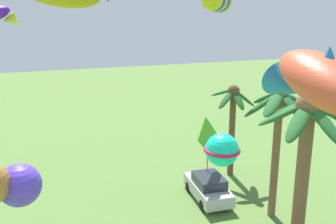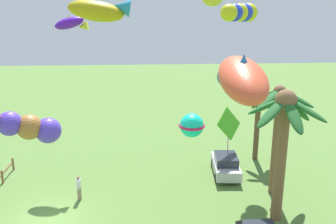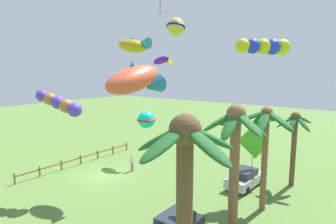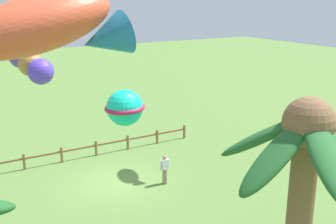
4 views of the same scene
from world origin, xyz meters
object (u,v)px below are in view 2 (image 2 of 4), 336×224
at_px(palm_tree_1, 283,128).
at_px(kite_diamond_4, 229,125).
at_px(parked_car_1, 226,165).
at_px(kite_fish_7, 100,10).
at_px(kite_fish_3, 71,23).
at_px(palm_tree_3, 278,111).
at_px(kite_tube_8, 240,13).
at_px(kite_tube_2, 15,125).
at_px(kite_fish_6, 241,79).
at_px(spectator_0, 79,188).
at_px(kite_ball_5, 192,125).
at_px(palm_tree_2, 258,105).

relative_size(palm_tree_1, kite_diamond_4, 2.09).
height_order(parked_car_1, kite_fish_7, kite_fish_7).
height_order(parked_car_1, kite_fish_3, kite_fish_3).
distance_m(palm_tree_3, kite_tube_8, 7.16).
relative_size(kite_tube_2, kite_diamond_4, 1.04).
bearing_deg(kite_fish_3, kite_diamond_4, 79.82).
distance_m(palm_tree_1, kite_diamond_4, 7.03).
bearing_deg(kite_tube_8, palm_tree_3, 22.57).
relative_size(parked_car_1, kite_fish_3, 1.64).
bearing_deg(kite_tube_2, kite_fish_6, 83.18).
bearing_deg(palm_tree_1, kite_tube_2, -74.73).
height_order(palm_tree_1, kite_fish_7, kite_fish_7).
distance_m(kite_tube_2, kite_fish_3, 12.56).
relative_size(parked_car_1, spectator_0, 2.53).
relative_size(spectator_0, kite_fish_7, 0.49).
height_order(parked_car_1, kite_ball_5, kite_ball_5).
height_order(kite_tube_2, kite_tube_8, kite_tube_8).
relative_size(kite_tube_2, kite_ball_5, 2.71).
height_order(palm_tree_1, palm_tree_2, palm_tree_1).
relative_size(kite_fish_3, kite_fish_7, 0.75).
xyz_separation_m(spectator_0, kite_fish_7, (1.51, 1.97, 10.59)).
xyz_separation_m(kite_fish_3, kite_tube_8, (1.66, 11.47, 0.73)).
bearing_deg(palm_tree_3, kite_ball_5, -49.82).
height_order(kite_fish_3, kite_fish_7, kite_fish_7).
bearing_deg(kite_fish_3, kite_tube_8, 81.75).
bearing_deg(kite_ball_5, kite_fish_7, -128.62).
bearing_deg(palm_tree_3, kite_fish_6, -30.74).
distance_m(palm_tree_1, kite_tube_2, 13.12).
distance_m(palm_tree_1, kite_fish_6, 6.76).
xyz_separation_m(palm_tree_2, kite_ball_5, (10.56, -6.53, 1.87)).
distance_m(kite_fish_6, kite_tube_8, 12.02).
relative_size(palm_tree_2, palm_tree_3, 0.87).
height_order(palm_tree_1, palm_tree_3, palm_tree_1).
bearing_deg(palm_tree_3, spectator_0, -89.56).
xyz_separation_m(palm_tree_3, kite_tube_2, (6.46, -13.39, 1.49)).
bearing_deg(kite_tube_8, kite_fish_6, -13.96).
height_order(kite_diamond_4, kite_ball_5, kite_ball_5).
xyz_separation_m(palm_tree_2, kite_tube_2, (11.96, -13.94, 2.51)).
relative_size(palm_tree_3, kite_ball_5, 5.14).
relative_size(kite_diamond_4, kite_fish_7, 1.10).
bearing_deg(palm_tree_3, palm_tree_1, -15.21).
xyz_separation_m(palm_tree_2, parked_car_1, (2.65, -2.96, -3.69)).
bearing_deg(palm_tree_2, kite_ball_5, -31.74).
xyz_separation_m(palm_tree_2, spectator_0, (5.60, -12.82, -3.63)).
relative_size(parked_car_1, kite_fish_6, 0.99).
distance_m(parked_car_1, spectator_0, 10.29).
xyz_separation_m(palm_tree_2, palm_tree_3, (5.51, -0.55, 1.02)).
bearing_deg(kite_tube_8, palm_tree_2, 126.07).
bearing_deg(kite_tube_2, kite_diamond_4, 131.82).
bearing_deg(kite_ball_5, palm_tree_2, 148.26).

